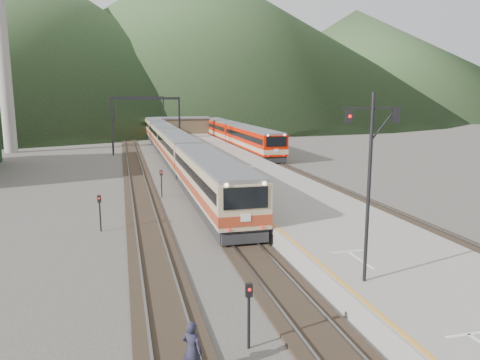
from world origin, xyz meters
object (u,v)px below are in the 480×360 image
object	(u,v)px
main_train	(169,140)
signal_mast	(370,169)
second_train	(235,134)
worker	(192,350)

from	to	relation	value
main_train	signal_mast	xyz separation A→B (m)	(2.78, -49.26, 3.42)
second_train	signal_mast	distance (m)	58.58
second_train	worker	world-z (taller)	second_train
main_train	second_train	distance (m)	14.34
main_train	worker	xyz separation A→B (m)	(-4.60, -52.49, -1.18)
main_train	worker	size ratio (longest dim) A/B	46.21
main_train	second_train	world-z (taller)	second_train
signal_mast	worker	xyz separation A→B (m)	(-7.38, -3.23, -4.59)
worker	second_train	bearing A→B (deg)	-65.18
second_train	main_train	bearing A→B (deg)	-143.29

